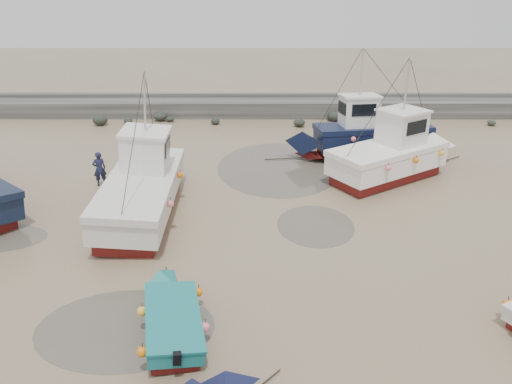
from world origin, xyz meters
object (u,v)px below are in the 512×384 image
(cabin_boat_1, at_px, (142,183))
(cabin_boat_3, at_px, (396,153))
(cabin_boat_2, at_px, (363,134))
(person, at_px, (102,185))
(dinghy_2, at_px, (170,314))

(cabin_boat_1, xyz_separation_m, cabin_boat_3, (12.51, 3.96, 0.06))
(cabin_boat_2, relative_size, cabin_boat_3, 1.13)
(cabin_boat_1, relative_size, cabin_boat_3, 1.32)
(cabin_boat_3, relative_size, person, 4.81)
(cabin_boat_1, bearing_deg, cabin_boat_3, 16.60)
(cabin_boat_1, bearing_deg, person, 133.52)
(dinghy_2, distance_m, cabin_boat_1, 8.94)
(dinghy_2, xyz_separation_m, cabin_boat_1, (-2.58, 8.53, 0.75))
(cabin_boat_1, xyz_separation_m, person, (-2.80, 2.85, -1.30))
(dinghy_2, distance_m, person, 12.60)
(person, bearing_deg, cabin_boat_2, 170.64)
(cabin_boat_1, relative_size, cabin_boat_2, 1.16)
(cabin_boat_1, distance_m, cabin_boat_3, 13.12)
(dinghy_2, height_order, person, dinghy_2)
(cabin_boat_3, height_order, person, cabin_boat_3)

